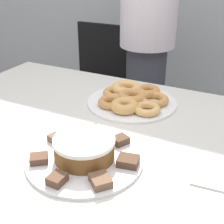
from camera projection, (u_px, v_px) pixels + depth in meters
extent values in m
cube|color=silver|center=(103.00, 133.00, 1.10)|extent=(1.49, 0.98, 0.03)
cylinder|color=silver|center=(37.00, 127.00, 1.88)|extent=(0.06, 0.06, 0.71)
cylinder|color=#383842|center=(144.00, 110.00, 1.97)|extent=(0.24, 0.24, 0.82)
cylinder|color=black|center=(93.00, 145.00, 2.33)|extent=(0.44, 0.44, 0.01)
cylinder|color=#262626|center=(92.00, 122.00, 2.24)|extent=(0.06, 0.06, 0.39)
cube|color=black|center=(91.00, 94.00, 2.14)|extent=(0.45, 0.45, 0.04)
cube|color=black|center=(104.00, 54.00, 2.20)|extent=(0.40, 0.04, 0.42)
cylinder|color=white|center=(85.00, 159.00, 0.92)|extent=(0.35, 0.35, 0.01)
cylinder|color=white|center=(132.00, 102.00, 1.27)|extent=(0.36, 0.36, 0.01)
cylinder|color=brown|center=(84.00, 150.00, 0.91)|extent=(0.18, 0.18, 0.05)
cylinder|color=white|center=(84.00, 140.00, 0.89)|extent=(0.18, 0.18, 0.01)
cube|color=brown|center=(101.00, 181.00, 0.81)|extent=(0.08, 0.07, 0.02)
cube|color=#513828|center=(128.00, 161.00, 0.88)|extent=(0.07, 0.06, 0.02)
cube|color=#513828|center=(120.00, 140.00, 0.98)|extent=(0.06, 0.06, 0.02)
cube|color=brown|center=(90.00, 131.00, 1.03)|extent=(0.07, 0.07, 0.03)
cube|color=brown|center=(56.00, 138.00, 0.99)|extent=(0.05, 0.05, 0.02)
cube|color=brown|center=(39.00, 159.00, 0.90)|extent=(0.07, 0.06, 0.02)
cube|color=brown|center=(57.00, 179.00, 0.81)|extent=(0.04, 0.05, 0.02)
torus|color=#C68447|center=(132.00, 97.00, 1.26)|extent=(0.12, 0.12, 0.04)
torus|color=tan|center=(125.00, 106.00, 1.19)|extent=(0.11, 0.11, 0.04)
torus|color=#E5AD66|center=(147.00, 109.00, 1.18)|extent=(0.10, 0.10, 0.03)
torus|color=#D18E4C|center=(153.00, 99.00, 1.25)|extent=(0.12, 0.12, 0.03)
torus|color=#C68447|center=(148.00, 91.00, 1.33)|extent=(0.11, 0.11, 0.03)
torus|color=#E5AD66|center=(126.00, 88.00, 1.34)|extent=(0.13, 0.13, 0.04)
torus|color=#D18E4C|center=(117.00, 93.00, 1.31)|extent=(0.12, 0.12, 0.03)
torus|color=#C68447|center=(111.00, 102.00, 1.23)|extent=(0.11, 0.11, 0.03)
cube|color=white|center=(220.00, 177.00, 0.85)|extent=(0.16, 0.13, 0.01)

